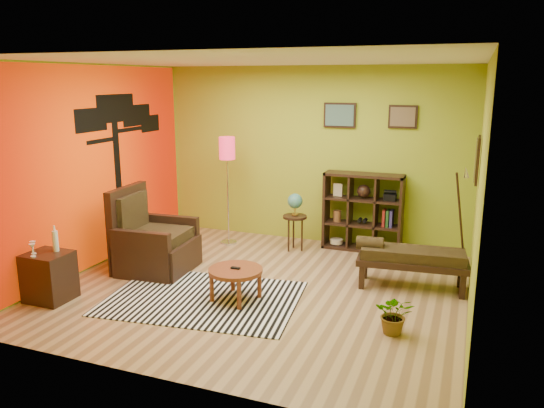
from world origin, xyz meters
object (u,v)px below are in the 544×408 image
at_px(armchair, 152,245).
at_px(floor_lamp, 227,158).
at_px(globe_table, 295,208).
at_px(bench, 409,257).
at_px(potted_plant, 395,318).
at_px(coffee_table, 236,273).
at_px(cube_shelf, 364,212).
at_px(side_cabinet, 49,276).

bearing_deg(armchair, floor_lamp, 72.11).
relative_size(globe_table, bench, 0.64).
bearing_deg(armchair, globe_table, 43.76).
xyz_separation_m(armchair, bench, (3.41, 0.58, 0.05)).
xyz_separation_m(armchair, potted_plant, (3.43, -0.75, -0.18)).
bearing_deg(floor_lamp, globe_table, 2.44).
bearing_deg(potted_plant, coffee_table, 174.21).
relative_size(armchair, potted_plant, 2.67).
distance_m(armchair, potted_plant, 3.52).
bearing_deg(cube_shelf, potted_plant, -71.85).
height_order(coffee_table, side_cabinet, side_cabinet).
distance_m(side_cabinet, globe_table, 3.58).
xyz_separation_m(coffee_table, side_cabinet, (-2.09, -0.78, -0.04)).
bearing_deg(side_cabinet, potted_plant, 8.36).
relative_size(globe_table, potted_plant, 2.07).
bearing_deg(coffee_table, side_cabinet, -159.54).
bearing_deg(bench, coffee_table, -148.64).
xyz_separation_m(side_cabinet, cube_shelf, (3.11, 3.25, 0.30)).
height_order(coffee_table, globe_table, globe_table).
distance_m(floor_lamp, globe_table, 1.32).
distance_m(globe_table, bench, 2.07).
bearing_deg(armchair, potted_plant, -12.39).
bearing_deg(floor_lamp, armchair, -107.89).
distance_m(bench, potted_plant, 1.36).
height_order(armchair, cube_shelf, cube_shelf).
distance_m(side_cabinet, floor_lamp, 3.18).
relative_size(side_cabinet, globe_table, 1.01).
bearing_deg(bench, armchair, -170.28).
bearing_deg(coffee_table, floor_lamp, 117.58).
distance_m(coffee_table, armchair, 1.63).
bearing_deg(globe_table, armchair, -136.24).
bearing_deg(globe_table, coffee_table, -91.32).
height_order(coffee_table, armchair, armchair).
xyz_separation_m(armchair, globe_table, (1.58, 1.51, 0.33)).
distance_m(globe_table, potted_plant, 2.97).
bearing_deg(coffee_table, armchair, 159.87).
bearing_deg(coffee_table, bench, 31.36).
xyz_separation_m(armchair, floor_lamp, (0.47, 1.46, 1.04)).
relative_size(coffee_table, bench, 0.46).
relative_size(coffee_table, cube_shelf, 0.54).
distance_m(cube_shelf, bench, 1.59).
bearing_deg(cube_shelf, side_cabinet, -133.76).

